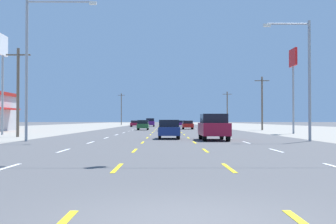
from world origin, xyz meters
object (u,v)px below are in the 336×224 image
Objects in this scene: sedan_center_turn_mid at (166,126)px; pole_sign_left_row_1 at (3,58)px; pole_sign_right_row_1 at (293,68)px; streetlight_left_row_0 at (34,57)px; suv_inner_right_nearest at (214,127)px; sedan_far_left_farther at (135,124)px; sedan_inner_right_distant_a at (181,123)px; streetlight_right_row_0 at (305,71)px; hatchback_center_turn_near at (169,129)px; hatchback_inner_left_midfar at (143,125)px; suv_inner_left_farthest at (150,122)px; sedan_center_turn_distant_b at (165,123)px; sedan_inner_right_far at (188,125)px.

pole_sign_left_row_1 reaches higher than sedan_center_turn_mid.
pole_sign_right_row_1 is 29.04m from streetlight_left_row_0.
suv_inner_right_nearest is 1.09× the size of sedan_far_left_farther.
streetlight_left_row_0 is at bearing -172.91° from suv_inner_right_nearest.
streetlight_left_row_0 is (-2.42, -66.29, 5.27)m from sedan_far_left_farther.
sedan_far_left_farther is 54.26m from pole_sign_left_row_1.
sedan_inner_right_distant_a is 71.38m from streetlight_left_row_0.
pole_sign_right_row_1 reaches higher than sedan_center_turn_mid.
streetlight_right_row_0 is at bearing -14.23° from suv_inner_right_nearest.
hatchback_center_turn_near is 1.00× the size of hatchback_inner_left_midfar.
suv_inner_left_farthest is at bearing 76.43° from pole_sign_left_row_1.
streetlight_left_row_0 reaches higher than streetlight_right_row_0.
sedan_far_left_farther is 20.98m from sedan_center_turn_distant_b.
pole_sign_left_row_1 is 15.48m from streetlight_left_row_0.
streetlight_left_row_0 is 19.44m from streetlight_right_row_0.
sedan_center_turn_mid is 24.61m from pole_sign_left_row_1.
suv_inner_right_nearest is 0.47× the size of pole_sign_left_row_1.
hatchback_center_turn_near reaches higher than sedan_far_left_farther.
sedan_inner_right_far is (7.24, 6.01, -0.03)m from hatchback_inner_left_midfar.
hatchback_center_turn_near is at bearing -86.68° from suv_inner_left_farthest.
suv_inner_right_nearest is at bearing -82.86° from sedan_center_turn_mid.
streetlight_right_row_0 is at bearing 0.00° from streetlight_left_row_0.
sedan_center_turn_mid is 6.10m from hatchback_inner_left_midfar.
pole_sign_left_row_1 reaches higher than sedan_inner_right_far.
sedan_inner_right_distant_a is at bearing 79.30° from streetlight_left_row_0.
suv_inner_left_farthest is at bearing 101.08° from streetlight_right_row_0.
suv_inner_right_nearest is 1.09× the size of sedan_center_turn_distant_b.
hatchback_inner_left_midfar is at bearing 57.70° from pole_sign_left_row_1.
hatchback_inner_left_midfar is 35.98m from sedan_inner_right_distant_a.
hatchback_inner_left_midfar is 26.14m from pole_sign_right_row_1.
suv_inner_left_farthest reaches higher than hatchback_center_turn_near.
hatchback_center_turn_near is at bearing -83.35° from sedan_far_left_farther.
sedan_inner_right_far is (0.19, 39.09, -0.27)m from suv_inner_right_nearest.
sedan_inner_right_far is at bearing -85.30° from sedan_center_turn_distant_b.
suv_inner_right_nearest is 1.09× the size of sedan_center_turn_mid.
sedan_inner_right_distant_a is (3.72, 40.22, 0.00)m from sedan_center_turn_mid.
pole_sign_right_row_1 is 1.10× the size of streetlight_right_row_0.
suv_inner_right_nearest reaches higher than hatchback_center_turn_near.
hatchback_inner_left_midfar is 0.87× the size of sedan_far_left_farther.
hatchback_inner_left_midfar is at bearing -140.29° from sedan_inner_right_far.
sedan_inner_right_far is 27.76m from sedan_far_left_farther.
hatchback_inner_left_midfar is 0.87× the size of sedan_inner_right_far.
streetlight_right_row_0 is at bearing -81.34° from sedan_inner_right_far.
sedan_center_turn_mid is at bearing -108.66° from sedan_inner_right_far.
sedan_inner_right_far is 0.47× the size of pole_sign_right_row_1.
hatchback_center_turn_near is at bearing -89.61° from sedan_center_turn_mid.
sedan_center_turn_distant_b is (-0.19, 82.05, -0.03)m from hatchback_center_turn_near.
hatchback_inner_left_midfar is at bearing -93.91° from sedan_center_turn_distant_b.
streetlight_right_row_0 is (9.93, -86.04, 4.26)m from sedan_center_turn_distant_b.
hatchback_center_turn_near is 11.71m from streetlight_left_row_0.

